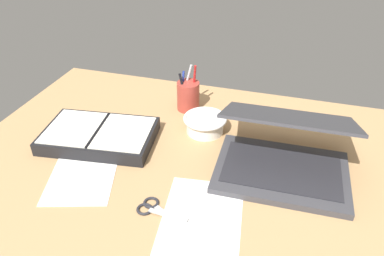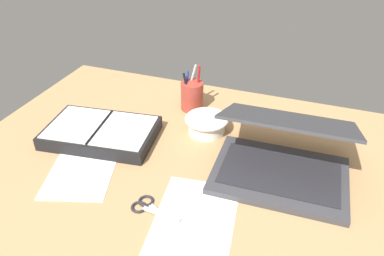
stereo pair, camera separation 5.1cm
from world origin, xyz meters
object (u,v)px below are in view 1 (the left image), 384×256
Objects in this scene: scissors at (153,208)px; planner at (99,135)px; laptop at (284,153)px; bowl at (205,123)px; pen_cup at (188,95)px.

planner is at bearing 155.84° from scissors.
laptop reaches higher than bowl.
bowl is 15.31cm from pen_cup.
pen_cup is (-9.17, 12.07, 2.20)cm from bowl.
planner is 33.83cm from scissors.
pen_cup is at bearing 113.10° from scissors.
planner is at bearing -178.64° from laptop.
scissors is (-28.19, -24.45, -5.00)cm from laptop.
scissors is at bearing -140.46° from laptop.
planner is 2.68× the size of scissors.
bowl is 32.38cm from planner.
planner reaches higher than scissors.
scissors is (-3.29, -36.12, -2.59)cm from bowl.
laptop is at bearing -25.12° from bowl.
laptop is 27.61cm from bowl.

